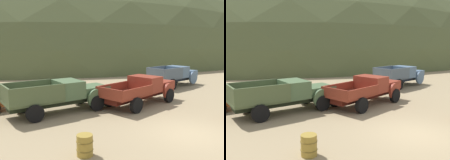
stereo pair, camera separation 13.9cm
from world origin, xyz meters
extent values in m
plane|color=#998460|center=(0.00, 0.00, 0.00)|extent=(300.00, 300.00, 0.00)
ellipsoid|color=#4C5633|center=(22.35, 59.73, 0.00)|extent=(115.24, 87.43, 46.55)
ellipsoid|color=#424C2D|center=(70.54, 75.43, 0.00)|extent=(111.06, 58.15, 27.28)
ellipsoid|color=#A34C1E|center=(-7.06, 9.03, 0.75)|extent=(1.19, 1.54, 0.61)
cube|color=#232B1B|center=(-4.09, 6.60, 0.66)|extent=(6.07, 1.59, 0.36)
cube|color=#47603D|center=(-1.89, 6.82, 1.11)|extent=(2.06, 1.95, 0.55)
cube|color=#B7B2A8|center=(-1.01, 6.91, 1.09)|extent=(0.20, 1.22, 0.44)
cylinder|color=#47603D|center=(-2.04, 5.75, 0.76)|extent=(1.21, 0.30, 1.20)
cylinder|color=#47603D|center=(-2.25, 7.85, 0.76)|extent=(1.21, 0.30, 1.20)
cube|color=#47603D|center=(-3.53, 6.66, 1.36)|extent=(1.59, 2.17, 1.05)
cube|color=black|center=(-2.90, 6.72, 1.57)|extent=(0.22, 1.73, 0.59)
cube|color=#495735|center=(-5.73, 6.44, 0.90)|extent=(3.23, 2.42, 0.12)
cube|color=#495735|center=(-5.62, 5.38, 1.43)|extent=(3.03, 0.40, 0.95)
cube|color=#495735|center=(-5.83, 7.50, 1.43)|extent=(3.03, 0.40, 0.95)
cube|color=#495735|center=(-7.17, 6.30, 1.43)|extent=(0.31, 2.13, 0.95)
cylinder|color=black|center=(-2.03, 5.69, 0.48)|extent=(0.98, 0.37, 0.96)
cylinder|color=black|center=(-2.25, 7.90, 0.48)|extent=(0.98, 0.37, 0.96)
cylinder|color=black|center=(-5.87, 5.31, 0.48)|extent=(0.98, 0.37, 0.96)
cylinder|color=black|center=(-6.09, 7.52, 0.48)|extent=(0.98, 0.37, 0.96)
cube|color=#42140D|center=(1.21, 5.69, 0.66)|extent=(5.84, 2.64, 0.36)
cube|color=maroon|center=(3.25, 6.31, 1.11)|extent=(2.27, 2.26, 0.55)
cube|color=#B7B2A8|center=(4.07, 6.55, 1.09)|extent=(0.43, 1.21, 0.44)
cylinder|color=maroon|center=(3.33, 5.21, 0.76)|extent=(1.20, 0.52, 1.20)
cylinder|color=maroon|center=(2.71, 7.26, 0.76)|extent=(1.20, 0.52, 1.20)
cube|color=maroon|center=(1.73, 5.85, 1.36)|extent=(1.88, 2.38, 1.05)
cube|color=black|center=(2.31, 6.02, 1.57)|extent=(0.56, 1.70, 0.59)
cube|color=maroon|center=(-0.31, 5.23, 0.90)|extent=(3.43, 2.92, 0.12)
cube|color=maroon|center=(0.00, 4.19, 1.23)|extent=(2.83, 0.94, 0.55)
cube|color=maroon|center=(-0.62, 6.27, 1.23)|extent=(2.83, 0.94, 0.55)
cube|color=maroon|center=(-1.65, 4.83, 1.23)|extent=(0.72, 2.10, 0.55)
cylinder|color=black|center=(3.34, 5.15, 0.48)|extent=(1.00, 0.54, 0.96)
cylinder|color=black|center=(2.69, 7.32, 0.48)|extent=(1.00, 0.54, 0.96)
cylinder|color=black|center=(-0.22, 4.08, 0.48)|extent=(1.00, 0.54, 0.96)
cylinder|color=black|center=(-0.87, 6.24, 0.48)|extent=(1.00, 0.54, 0.96)
cube|color=#262D39|center=(8.16, 9.73, 0.66)|extent=(5.45, 1.96, 0.36)
cube|color=slate|center=(10.10, 10.12, 1.11)|extent=(1.99, 1.95, 0.55)
cube|color=#B7B2A8|center=(10.88, 10.27, 1.09)|extent=(0.30, 1.13, 0.44)
cylinder|color=slate|center=(10.07, 9.11, 0.76)|extent=(1.21, 0.41, 1.20)
cylinder|color=slate|center=(9.69, 11.04, 0.76)|extent=(1.21, 0.41, 1.20)
cube|color=slate|center=(8.66, 9.83, 1.36)|extent=(1.59, 2.11, 1.05)
cube|color=black|center=(9.21, 9.94, 1.57)|extent=(0.36, 1.59, 0.59)
cube|color=#4D5B67|center=(6.72, 9.45, 0.90)|extent=(3.05, 2.48, 0.12)
cube|color=#4D5B67|center=(6.91, 8.47, 1.43)|extent=(2.68, 0.63, 0.95)
cube|color=#4D5B67|center=(6.52, 10.42, 1.43)|extent=(2.68, 0.63, 0.95)
cube|color=#4D5B67|center=(5.44, 9.19, 1.43)|extent=(0.49, 1.97, 0.95)
cylinder|color=black|center=(9.68, 11.09, 0.48)|extent=(1.00, 0.46, 0.96)
cylinder|color=black|center=(6.70, 8.39, 0.48)|extent=(1.00, 0.46, 0.96)
cylinder|color=black|center=(6.30, 10.41, 0.48)|extent=(1.00, 0.46, 0.96)
cylinder|color=olive|center=(-5.14, 0.44, 0.41)|extent=(0.61, 0.61, 0.82)
torus|color=brown|center=(-5.14, 0.44, 0.57)|extent=(0.65, 0.65, 0.03)
torus|color=brown|center=(-5.14, 0.44, 0.25)|extent=(0.65, 0.65, 0.03)
ellipsoid|color=#3D702D|center=(-2.12, 12.89, 0.18)|extent=(0.80, 0.72, 0.67)
ellipsoid|color=#3D702D|center=(-2.03, 13.05, 0.16)|extent=(0.74, 0.67, 0.58)
ellipsoid|color=#3D702D|center=(-2.06, 13.05, 0.16)|extent=(0.61, 0.55, 0.60)
ellipsoid|color=#4C8438|center=(0.30, 10.43, 0.24)|extent=(0.91, 0.82, 0.89)
ellipsoid|color=#4C8438|center=(0.17, 10.17, 0.18)|extent=(0.75, 0.68, 0.64)
ellipsoid|color=#4C8438|center=(-0.12, 10.20, 0.22)|extent=(0.85, 0.76, 0.80)
camera|label=1|loc=(-8.62, -7.70, 4.26)|focal=39.88mm
camera|label=2|loc=(-8.50, -7.77, 4.26)|focal=39.88mm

